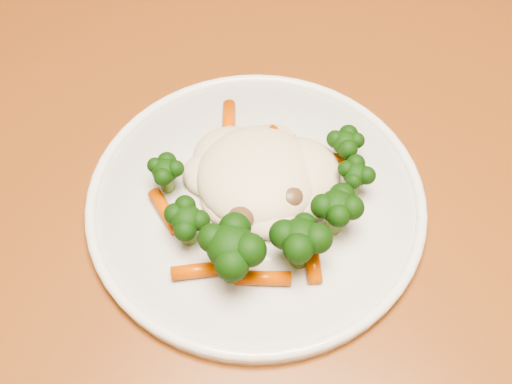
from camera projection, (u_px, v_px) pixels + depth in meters
The scene contains 3 objects.
dining_table at pixel (327, 286), 0.64m from camera, with size 1.37×1.13×0.75m.
plate at pixel (256, 201), 0.57m from camera, with size 0.30×0.30×0.01m, color white.
meal at pixel (263, 193), 0.54m from camera, with size 0.20×0.21×0.06m.
Camera 1 is at (0.21, -0.44, 1.23)m, focal length 45.00 mm.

